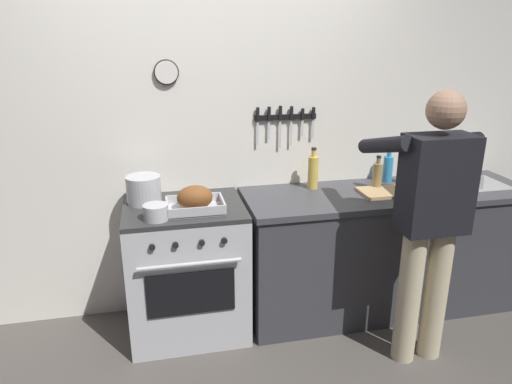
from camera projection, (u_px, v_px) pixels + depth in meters
The scene contains 12 objects.
wall_back at pixel (209, 131), 3.26m from camera, with size 6.00×0.13×2.60m.
counter_block at pixel (385, 248), 3.44m from camera, with size 2.03×0.65×0.90m.
stove at pixel (187, 269), 3.15m from camera, with size 0.76×0.67×0.90m.
person_cook at pixel (430, 214), 2.73m from camera, with size 0.51×0.63×1.66m.
roasting_pan at pixel (195, 200), 2.91m from camera, with size 0.35×0.26×0.16m.
stock_pot at pixel (144, 190), 3.04m from camera, with size 0.22×0.22×0.18m.
saucepan at pixel (156, 212), 2.78m from camera, with size 0.15×0.15×0.09m.
cutting_board at pixel (386, 192), 3.24m from camera, with size 0.36×0.24×0.02m, color tan.
bottle_vinegar at pixel (377, 175), 3.31m from camera, with size 0.07×0.07×0.24m.
bottle_olive_oil at pixel (408, 169), 3.42m from camera, with size 0.06×0.06×0.26m.
bottle_dish_soap at pixel (388, 168), 3.47m from camera, with size 0.07×0.07×0.24m.
bottle_cooking_oil at pixel (313, 171), 3.31m from camera, with size 0.07×0.07×0.29m.
Camera 1 is at (-0.37, -1.87, 1.95)m, focal length 33.26 mm.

